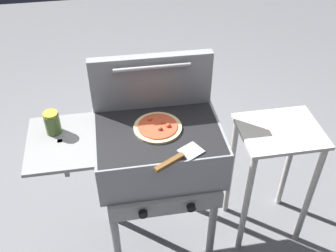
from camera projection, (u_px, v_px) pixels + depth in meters
ground_plane at (160, 237)px, 2.57m from camera, size 8.00×8.00×0.00m
grill at (156, 152)px, 2.09m from camera, size 0.96×0.53×0.90m
grill_lid_open at (151, 81)px, 2.07m from camera, size 0.63×0.08×0.30m
pizza_pepperoni at (157, 127)px, 2.00m from camera, size 0.24×0.24×0.03m
sauce_jar at (52, 123)px, 1.95m from camera, size 0.08×0.08×0.12m
spatula at (179, 158)px, 1.84m from camera, size 0.25×0.18×0.02m
prep_table at (273, 161)px, 2.29m from camera, size 0.44×0.36×0.81m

